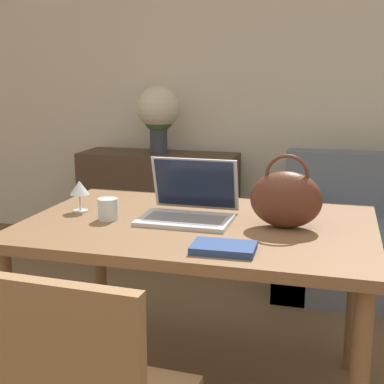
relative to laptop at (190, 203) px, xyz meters
name	(u,v)px	position (x,y,z in m)	size (l,w,h in m)	color
wall_back	(276,71)	(0.09, 2.06, 0.52)	(10.00, 0.06, 2.70)	beige
dining_table	(198,243)	(0.05, -0.06, -0.15)	(1.36, 0.91, 0.76)	brown
sideboard	(159,201)	(-0.74, 1.75, -0.45)	(1.19, 0.40, 0.75)	#4C3828
laptop	(190,203)	(0.00, 0.00, 0.00)	(0.36, 0.30, 0.23)	silver
drinking_glass	(108,209)	(-0.31, -0.11, -0.02)	(0.08, 0.08, 0.09)	silver
wine_glass	(79,189)	(-0.47, -0.03, 0.03)	(0.08, 0.08, 0.13)	silver
handbag	(286,199)	(0.39, -0.04, 0.05)	(0.27, 0.15, 0.28)	#592D1E
flower_vase	(158,112)	(-0.73, 1.74, 0.23)	(0.32, 0.32, 0.50)	#333847
book	(224,248)	(0.22, -0.37, -0.05)	(0.21, 0.14, 0.02)	navy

